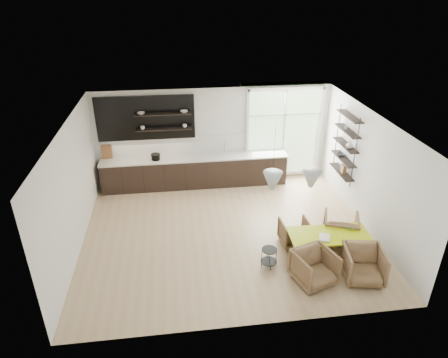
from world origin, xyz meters
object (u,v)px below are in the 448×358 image
Objects in this scene: armchair_back_left at (294,232)px; armchair_front_right at (363,265)px; armchair_back_right at (340,229)px; armchair_front_left at (314,268)px; wire_stool at (269,255)px; dining_table at (329,236)px.

armchair_back_left is 1.76m from armchair_front_right.
armchair_back_right is 0.99× the size of armchair_front_right.
armchair_front_left is (0.01, -1.36, 0.05)m from armchair_back_left.
armchair_back_left reaches higher than wire_stool.
armchair_back_left is at bearing 72.54° from armchair_front_left.
dining_table is 1.41m from wire_stool.
armchair_front_left is 1.04m from armchair_front_right.
armchair_back_left is 1.50× the size of wire_stool.
armchair_front_left is (-1.08, -1.27, -0.00)m from armchair_back_right.
armchair_back_right reaches higher than wire_stool.
armchair_front_left reaches higher than armchair_back_left.
armchair_back_left is 1.36m from armchair_front_left.
dining_table reaches higher than armchair_back_left.
dining_table is 0.93m from armchair_front_right.
armchair_front_left is at bearing 70.34° from armchair_back_right.
wire_stool is (-1.84, 0.66, -0.08)m from armchair_front_right.
armchair_back_right is at bearing 49.30° from dining_table.
armchair_front_right is 1.79× the size of wire_stool.
armchair_front_right is at bearing -19.83° from wire_stool.
armchair_front_left reaches higher than dining_table.
armchair_back_right is at bearing 31.64° from armchair_front_left.
dining_table is at bearing 129.23° from armchair_back_left.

